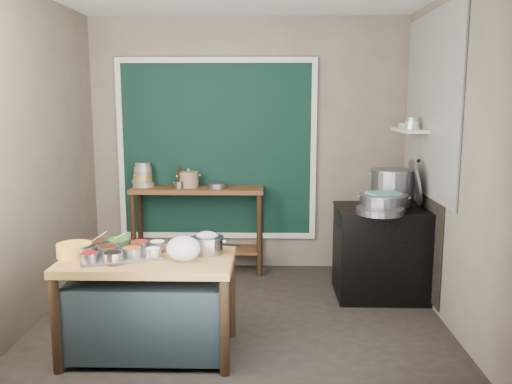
{
  "coord_description": "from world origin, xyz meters",
  "views": [
    {
      "loc": [
        0.25,
        -4.57,
        1.87
      ],
      "look_at": [
        0.12,
        0.25,
        1.07
      ],
      "focal_mm": 38.0,
      "sensor_mm": 36.0,
      "label": 1
    }
  ],
  "objects_px": {
    "ceramic_crock": "(189,180)",
    "steamer": "(383,202)",
    "condiment_tray": "(120,255)",
    "yellow_basin": "(75,250)",
    "saucepan": "(208,245)",
    "prep_table": "(150,306)",
    "back_counter": "(198,230)",
    "stock_pot": "(392,187)",
    "stove_block": "(383,253)",
    "utensil_cup": "(179,185)"
  },
  "relations": [
    {
      "from": "yellow_basin",
      "to": "saucepan",
      "type": "bearing_deg",
      "value": 6.02
    },
    {
      "from": "condiment_tray",
      "to": "ceramic_crock",
      "type": "bearing_deg",
      "value": 84.15
    },
    {
      "from": "ceramic_crock",
      "to": "stock_pot",
      "type": "bearing_deg",
      "value": -16.27
    },
    {
      "from": "saucepan",
      "to": "steamer",
      "type": "height_order",
      "value": "steamer"
    },
    {
      "from": "ceramic_crock",
      "to": "utensil_cup",
      "type": "bearing_deg",
      "value": -146.84
    },
    {
      "from": "utensil_cup",
      "to": "stock_pot",
      "type": "height_order",
      "value": "stock_pot"
    },
    {
      "from": "back_counter",
      "to": "steamer",
      "type": "xyz_separation_m",
      "value": [
        1.85,
        -0.86,
        0.48
      ]
    },
    {
      "from": "saucepan",
      "to": "steamer",
      "type": "bearing_deg",
      "value": 49.74
    },
    {
      "from": "ceramic_crock",
      "to": "steamer",
      "type": "height_order",
      "value": "ceramic_crock"
    },
    {
      "from": "back_counter",
      "to": "stove_block",
      "type": "relative_size",
      "value": 1.61
    },
    {
      "from": "stove_block",
      "to": "prep_table",
      "type": "bearing_deg",
      "value": -146.91
    },
    {
      "from": "prep_table",
      "to": "condiment_tray",
      "type": "height_order",
      "value": "condiment_tray"
    },
    {
      "from": "prep_table",
      "to": "back_counter",
      "type": "bearing_deg",
      "value": 87.27
    },
    {
      "from": "condiment_tray",
      "to": "stock_pot",
      "type": "height_order",
      "value": "stock_pot"
    },
    {
      "from": "stove_block",
      "to": "utensil_cup",
      "type": "distance_m",
      "value": 2.27
    },
    {
      "from": "stove_block",
      "to": "yellow_basin",
      "type": "relative_size",
      "value": 3.51
    },
    {
      "from": "stove_block",
      "to": "condiment_tray",
      "type": "xyz_separation_m",
      "value": [
        -2.2,
        -1.29,
        0.34
      ]
    },
    {
      "from": "back_counter",
      "to": "prep_table",
      "type": "bearing_deg",
      "value": -92.68
    },
    {
      "from": "stock_pot",
      "to": "prep_table",
      "type": "bearing_deg",
      "value": -145.38
    },
    {
      "from": "saucepan",
      "to": "utensil_cup",
      "type": "bearing_deg",
      "value": 120.38
    },
    {
      "from": "steamer",
      "to": "stock_pot",
      "type": "bearing_deg",
      "value": 62.34
    },
    {
      "from": "back_counter",
      "to": "utensil_cup",
      "type": "bearing_deg",
      "value": -166.89
    },
    {
      "from": "yellow_basin",
      "to": "ceramic_crock",
      "type": "distance_m",
      "value": 2.13
    },
    {
      "from": "utensil_cup",
      "to": "stock_pot",
      "type": "relative_size",
      "value": 0.29
    },
    {
      "from": "back_counter",
      "to": "yellow_basin",
      "type": "distance_m",
      "value": 2.15
    },
    {
      "from": "back_counter",
      "to": "condiment_tray",
      "type": "bearing_deg",
      "value": -98.58
    },
    {
      "from": "back_counter",
      "to": "yellow_basin",
      "type": "height_order",
      "value": "back_counter"
    },
    {
      "from": "back_counter",
      "to": "saucepan",
      "type": "bearing_deg",
      "value": -80.09
    },
    {
      "from": "prep_table",
      "to": "condiment_tray",
      "type": "xyz_separation_m",
      "value": [
        -0.21,
        0.01,
        0.39
      ]
    },
    {
      "from": "saucepan",
      "to": "ceramic_crock",
      "type": "xyz_separation_m",
      "value": [
        -0.43,
        1.94,
        0.21
      ]
    },
    {
      "from": "condiment_tray",
      "to": "utensil_cup",
      "type": "bearing_deg",
      "value": 86.8
    },
    {
      "from": "prep_table",
      "to": "yellow_basin",
      "type": "relative_size",
      "value": 4.88
    },
    {
      "from": "utensil_cup",
      "to": "ceramic_crock",
      "type": "height_order",
      "value": "ceramic_crock"
    },
    {
      "from": "yellow_basin",
      "to": "saucepan",
      "type": "xyz_separation_m",
      "value": [
        0.98,
        0.1,
        0.02
      ]
    },
    {
      "from": "yellow_basin",
      "to": "back_counter",
      "type": "bearing_deg",
      "value": 72.46
    },
    {
      "from": "prep_table",
      "to": "steamer",
      "type": "bearing_deg",
      "value": 31.03
    },
    {
      "from": "prep_table",
      "to": "utensil_cup",
      "type": "height_order",
      "value": "utensil_cup"
    },
    {
      "from": "ceramic_crock",
      "to": "steamer",
      "type": "bearing_deg",
      "value": -24.23
    },
    {
      "from": "prep_table",
      "to": "ceramic_crock",
      "type": "distance_m",
      "value": 2.15
    },
    {
      "from": "back_counter",
      "to": "steamer",
      "type": "relative_size",
      "value": 3.15
    },
    {
      "from": "prep_table",
      "to": "steamer",
      "type": "distance_m",
      "value": 2.34
    },
    {
      "from": "steamer",
      "to": "back_counter",
      "type": "bearing_deg",
      "value": 155.15
    },
    {
      "from": "prep_table",
      "to": "ceramic_crock",
      "type": "bearing_deg",
      "value": 89.97
    },
    {
      "from": "ceramic_crock",
      "to": "prep_table",
      "type": "bearing_deg",
      "value": -89.98
    },
    {
      "from": "stove_block",
      "to": "yellow_basin",
      "type": "bearing_deg",
      "value": -152.97
    },
    {
      "from": "saucepan",
      "to": "prep_table",
      "type": "bearing_deg",
      "value": -151.47
    },
    {
      "from": "utensil_cup",
      "to": "ceramic_crock",
      "type": "relative_size",
      "value": 0.57
    },
    {
      "from": "condiment_tray",
      "to": "ceramic_crock",
      "type": "relative_size",
      "value": 2.49
    },
    {
      "from": "stove_block",
      "to": "steamer",
      "type": "height_order",
      "value": "steamer"
    },
    {
      "from": "prep_table",
      "to": "ceramic_crock",
      "type": "relative_size",
      "value": 5.45
    }
  ]
}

